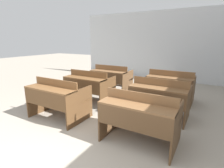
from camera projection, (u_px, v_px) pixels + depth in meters
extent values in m
cube|color=silver|center=(162.00, 46.00, 7.22)|extent=(7.27, 0.06, 2.81)
cube|color=brown|center=(42.00, 97.00, 4.08)|extent=(0.03, 0.79, 0.71)
cube|color=brown|center=(80.00, 106.00, 3.53)|extent=(0.03, 0.79, 0.71)
cube|color=brown|center=(50.00, 89.00, 3.53)|extent=(1.18, 0.34, 0.03)
cube|color=brown|center=(44.00, 99.00, 3.44)|extent=(1.13, 0.02, 0.32)
cube|color=brown|center=(55.00, 83.00, 3.64)|extent=(1.18, 0.02, 0.16)
cube|color=brown|center=(67.00, 96.00, 3.99)|extent=(1.18, 0.32, 0.03)
cube|color=brown|center=(68.00, 107.00, 4.05)|extent=(1.13, 0.04, 0.04)
cube|color=brown|center=(111.00, 114.00, 3.18)|extent=(0.03, 0.79, 0.71)
cube|color=brown|center=(177.00, 130.00, 2.62)|extent=(0.03, 0.79, 0.71)
cube|color=brown|center=(136.00, 106.00, 2.62)|extent=(1.18, 0.34, 0.03)
cube|color=brown|center=(132.00, 121.00, 2.53)|extent=(1.13, 0.02, 0.32)
cube|color=brown|center=(140.00, 97.00, 2.73)|extent=(1.18, 0.02, 0.16)
cube|color=brown|center=(146.00, 112.00, 3.08)|extent=(1.18, 0.32, 0.03)
cube|color=brown|center=(145.00, 126.00, 3.14)|extent=(1.13, 0.04, 0.04)
cube|color=#54371E|center=(74.00, 86.00, 5.05)|extent=(0.03, 0.79, 0.71)
cube|color=#54371E|center=(108.00, 92.00, 4.50)|extent=(0.03, 0.79, 0.71)
cube|color=brown|center=(84.00, 78.00, 4.50)|extent=(1.18, 0.34, 0.03)
cube|color=#54371E|center=(81.00, 86.00, 4.41)|extent=(1.13, 0.02, 0.32)
cube|color=brown|center=(88.00, 74.00, 4.61)|extent=(1.18, 0.02, 0.16)
cube|color=brown|center=(95.00, 85.00, 4.96)|extent=(1.18, 0.32, 0.03)
cube|color=#54371E|center=(95.00, 94.00, 5.02)|extent=(1.13, 0.04, 0.04)
cube|color=brown|center=(135.00, 97.00, 4.12)|extent=(0.03, 0.79, 0.71)
cube|color=brown|center=(188.00, 106.00, 3.56)|extent=(0.03, 0.79, 0.71)
cube|color=brown|center=(158.00, 88.00, 3.57)|extent=(1.18, 0.34, 0.03)
cube|color=brown|center=(155.00, 99.00, 3.48)|extent=(1.13, 0.02, 0.32)
cube|color=brown|center=(160.00, 82.00, 3.68)|extent=(1.18, 0.02, 0.16)
cube|color=brown|center=(163.00, 95.00, 4.03)|extent=(1.18, 0.32, 0.03)
cube|color=brown|center=(162.00, 106.00, 4.09)|extent=(1.13, 0.04, 0.04)
cube|color=brown|center=(97.00, 79.00, 6.02)|extent=(0.03, 0.79, 0.71)
cube|color=brown|center=(128.00, 83.00, 5.46)|extent=(0.03, 0.79, 0.71)
cube|color=brown|center=(108.00, 71.00, 5.47)|extent=(1.18, 0.34, 0.03)
cube|color=brown|center=(106.00, 78.00, 5.38)|extent=(1.13, 0.02, 0.32)
cube|color=brown|center=(111.00, 68.00, 5.58)|extent=(1.18, 0.02, 0.16)
cube|color=brown|center=(115.00, 77.00, 5.92)|extent=(1.18, 0.32, 0.03)
cube|color=brown|center=(115.00, 85.00, 5.99)|extent=(1.13, 0.04, 0.04)
cube|color=brown|center=(150.00, 86.00, 5.09)|extent=(0.03, 0.79, 0.71)
cube|color=brown|center=(193.00, 92.00, 4.53)|extent=(0.03, 0.79, 0.71)
cube|color=brown|center=(169.00, 78.00, 4.54)|extent=(1.18, 0.34, 0.03)
cube|color=brown|center=(167.00, 86.00, 4.45)|extent=(1.13, 0.02, 0.32)
cube|color=brown|center=(171.00, 73.00, 4.65)|extent=(1.18, 0.02, 0.16)
cube|color=brown|center=(172.00, 85.00, 4.99)|extent=(1.18, 0.32, 0.03)
cube|color=brown|center=(171.00, 93.00, 5.06)|extent=(1.13, 0.04, 0.04)
cube|color=maroon|center=(41.00, 99.00, 4.52)|extent=(0.27, 0.20, 0.32)
cube|color=maroon|center=(37.00, 103.00, 4.44)|extent=(0.19, 0.02, 0.14)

